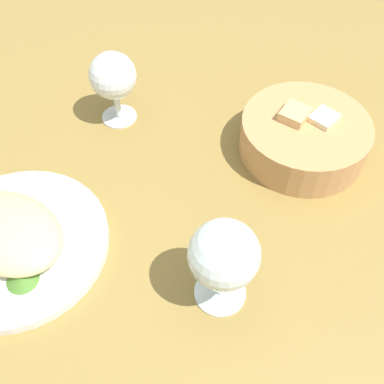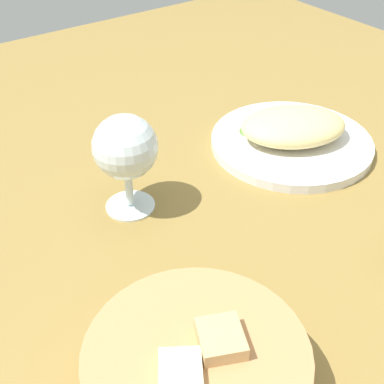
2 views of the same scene
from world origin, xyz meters
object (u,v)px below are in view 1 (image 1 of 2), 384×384
Objects in this scene: wine_glass_near at (224,257)px; wine_glass_far at (113,78)px; bread_basket at (304,136)px; plate at (16,244)px.

wine_glass_near reaches higher than wine_glass_far.
wine_glass_far reaches higher than bread_basket.
plate is 43.29cm from bread_basket.
bread_basket is 1.46× the size of wine_glass_near.
wine_glass_near is at bearing -53.38° from wine_glass_far.
bread_basket reaches higher than plate.
plate is 1.85× the size of wine_glass_near.
bread_basket is at bearing 71.59° from wine_glass_near.
wine_glass_far is at bearing 77.23° from plate.
bread_basket is 28.03cm from wine_glass_near.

